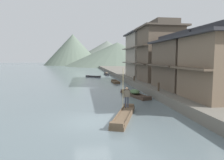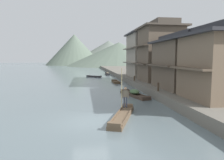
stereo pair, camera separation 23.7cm
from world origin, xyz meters
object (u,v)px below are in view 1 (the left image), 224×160
object	(u,v)px
boat_moored_nearest	(93,76)
mooring_post_dock_near	(159,87)
mooring_post_dock_mid	(134,78)
boat_moored_far	(135,94)
boat_moored_third	(106,74)
boat_moored_second	(115,82)
house_waterfront_tall	(159,52)
boatman_person	(126,95)
house_waterfront_second	(183,62)
boat_foreground_poled	(124,116)
house_waterfront_narrow	(142,54)

from	to	relation	value
boat_moored_nearest	mooring_post_dock_near	distance (m)	26.83
boat_moored_nearest	mooring_post_dock_mid	xyz separation A→B (m)	(5.37, -16.16, 1.09)
boat_moored_far	mooring_post_dock_near	bearing A→B (deg)	-46.48
boat_moored_nearest	boat_moored_third	bearing A→B (deg)	58.41
boat_moored_second	mooring_post_dock_near	bearing A→B (deg)	-82.13
boat_moored_second	house_waterfront_tall	world-z (taller)	house_waterfront_tall
boat_moored_second	boatman_person	bearing A→B (deg)	-96.89
boat_moored_nearest	boat_moored_third	xyz separation A→B (m)	(3.74, 6.08, 0.09)
boat_moored_far	mooring_post_dock_near	size ratio (longest dim) A/B	6.22
boatman_person	house_waterfront_second	world-z (taller)	house_waterfront_second
boatman_person	house_waterfront_second	distance (m)	10.68
boat_moored_third	mooring_post_dock_near	bearing A→B (deg)	-87.11
boat_moored_second	mooring_post_dock_mid	size ratio (longest dim) A/B	5.27
mooring_post_dock_near	mooring_post_dock_mid	world-z (taller)	mooring_post_dock_near
boat_foreground_poled	mooring_post_dock_near	distance (m)	8.01
boat_moored_second	boat_moored_third	distance (m)	17.24
boat_moored_far	house_waterfront_tall	size ratio (longest dim) A/B	0.63
boat_foreground_poled	mooring_post_dock_near	xyz separation A→B (m)	(4.97, 6.19, 1.14)
boat_moored_far	mooring_post_dock_mid	size ratio (longest dim) A/B	7.66
house_waterfront_second	house_waterfront_tall	xyz separation A→B (m)	(0.19, 7.57, 1.31)
boat_moored_nearest	boat_moored_second	world-z (taller)	boat_moored_second
boat_moored_far	house_waterfront_narrow	size ratio (longest dim) A/B	0.63
boat_foreground_poled	boat_moored_second	distance (m)	21.50
boat_moored_second	house_waterfront_tall	xyz separation A→B (m)	(5.73, -5.84, 5.04)
boat_foreground_poled	boatman_person	world-z (taller)	boatman_person
house_waterfront_narrow	boatman_person	bearing A→B (deg)	-109.46
mooring_post_dock_mid	boat_foreground_poled	bearing A→B (deg)	-106.95
boat_moored_nearest	mooring_post_dock_near	bearing A→B (deg)	-78.44
house_waterfront_narrow	boat_moored_third	bearing A→B (deg)	108.02
boat_moored_nearest	house_waterfront_tall	xyz separation A→B (m)	(9.02, -16.98, 5.04)
boatman_person	boat_moored_second	size ratio (longest dim) A/B	0.80
boatman_person	boat_moored_second	xyz separation A→B (m)	(2.43, 20.11, -1.38)
boat_foreground_poled	boat_moored_far	world-z (taller)	boat_moored_far
boatman_person	boat_moored_third	bearing A→B (deg)	85.58
boat_moored_second	boat_moored_far	xyz separation A→B (m)	(0.09, -13.02, 0.13)
boat_foreground_poled	boatman_person	distance (m)	1.85
boat_foreground_poled	boatman_person	bearing A→B (deg)	69.37
mooring_post_dock_mid	house_waterfront_second	bearing A→B (deg)	-67.64
boat_foreground_poled	house_waterfront_tall	world-z (taller)	house_waterfront_tall
boatman_person	boat_moored_nearest	size ratio (longest dim) A/B	0.88
house_waterfront_narrow	mooring_post_dock_near	distance (m)	17.89
boatman_person	mooring_post_dock_near	bearing A→B (deg)	47.88
boatman_person	boat_moored_far	distance (m)	7.64
house_waterfront_second	house_waterfront_tall	world-z (taller)	house_waterfront_tall
boat_foreground_poled	mooring_post_dock_mid	xyz separation A→B (m)	(4.97, 16.29, 1.06)
boat_foreground_poled	boat_moored_third	xyz separation A→B (m)	(3.33, 38.53, 0.05)
boat_foreground_poled	boat_moored_nearest	size ratio (longest dim) A/B	1.53
mooring_post_dock_mid	mooring_post_dock_near	bearing A→B (deg)	-90.00
house_waterfront_second	mooring_post_dock_mid	xyz separation A→B (m)	(-3.46, 8.40, -2.64)
house_waterfront_tall	boatman_person	bearing A→B (deg)	-119.76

